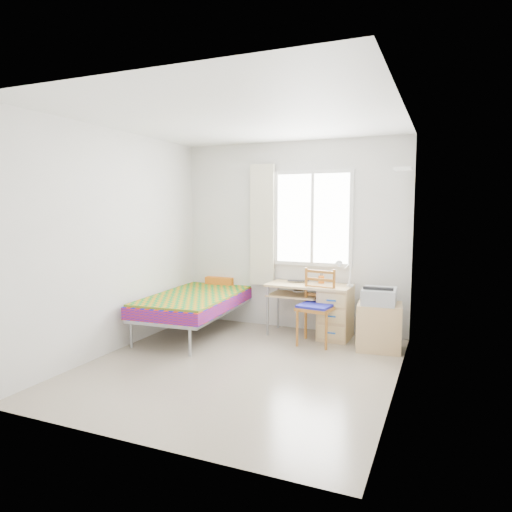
{
  "coord_description": "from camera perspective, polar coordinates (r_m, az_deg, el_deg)",
  "views": [
    {
      "loc": [
        2.0,
        -4.3,
        1.7
      ],
      "look_at": [
        -0.04,
        0.55,
        1.14
      ],
      "focal_mm": 32.0,
      "sensor_mm": 36.0,
      "label": 1
    }
  ],
  "objects": [
    {
      "name": "floor",
      "position": [
        5.04,
        -2.06,
        -13.63
      ],
      "size": [
        3.5,
        3.5,
        0.0
      ],
      "primitive_type": "plane",
      "color": "#BCAD93",
      "rests_on": "ground"
    },
    {
      "name": "ceiling",
      "position": [
        4.83,
        -2.18,
        16.84
      ],
      "size": [
        3.5,
        3.5,
        0.0
      ],
      "primitive_type": "plane",
      "rotation": [
        3.14,
        0.0,
        0.0
      ],
      "color": "white",
      "rests_on": "wall_back"
    },
    {
      "name": "wall_back",
      "position": [
        6.38,
        4.52,
        2.49
      ],
      "size": [
        3.2,
        0.0,
        3.2
      ],
      "primitive_type": "plane",
      "rotation": [
        1.57,
        0.0,
        0.0
      ],
      "color": "silver",
      "rests_on": "ground"
    },
    {
      "name": "wall_left",
      "position": [
        5.62,
        -17.08,
        1.75
      ],
      "size": [
        0.0,
        3.5,
        3.5
      ],
      "primitive_type": "plane",
      "rotation": [
        1.57,
        0.0,
        1.57
      ],
      "color": "silver",
      "rests_on": "ground"
    },
    {
      "name": "wall_right",
      "position": [
        4.34,
        17.43,
        0.52
      ],
      "size": [
        0.0,
        3.5,
        3.5
      ],
      "primitive_type": "plane",
      "rotation": [
        1.57,
        0.0,
        -1.57
      ],
      "color": "silver",
      "rests_on": "ground"
    },
    {
      "name": "window",
      "position": [
        6.26,
        7.09,
        4.68
      ],
      "size": [
        1.1,
        0.04,
        1.3
      ],
      "color": "white",
      "rests_on": "wall_back"
    },
    {
      "name": "curtain",
      "position": [
        6.46,
        0.79,
        3.88
      ],
      "size": [
        0.35,
        0.05,
        1.7
      ],
      "primitive_type": "cube",
      "color": "beige",
      "rests_on": "wall_back"
    },
    {
      "name": "floating_shelf",
      "position": [
        5.74,
        17.95,
        10.3
      ],
      "size": [
        0.2,
        0.32,
        0.03
      ],
      "primitive_type": "cube",
      "color": "white",
      "rests_on": "wall_right"
    },
    {
      "name": "bed",
      "position": [
        6.36,
        -6.63,
        -5.23
      ],
      "size": [
        1.13,
        2.22,
        0.94
      ],
      "rotation": [
        0.0,
        0.0,
        0.06
      ],
      "color": "gray",
      "rests_on": "floor"
    },
    {
      "name": "desk",
      "position": [
        6.05,
        9.26,
        -6.62
      ],
      "size": [
        1.11,
        0.53,
        0.69
      ],
      "rotation": [
        0.0,
        0.0,
        -0.03
      ],
      "color": "tan",
      "rests_on": "floor"
    },
    {
      "name": "chair",
      "position": [
        5.77,
        7.69,
        -5.71
      ],
      "size": [
        0.45,
        0.45,
        0.94
      ],
      "rotation": [
        0.0,
        0.0,
        -0.14
      ],
      "color": "#9B611E",
      "rests_on": "floor"
    },
    {
      "name": "cabinet",
      "position": [
        5.72,
        15.12,
        -8.51
      ],
      "size": [
        0.56,
        0.51,
        0.56
      ],
      "rotation": [
        0.0,
        0.0,
        0.1
      ],
      "color": "tan",
      "rests_on": "floor"
    },
    {
      "name": "printer",
      "position": [
        5.63,
        15.15,
        -4.81
      ],
      "size": [
        0.4,
        0.46,
        0.19
      ],
      "rotation": [
        0.0,
        0.0,
        0.04
      ],
      "color": "#9E9FA5",
      "rests_on": "cabinet"
    },
    {
      "name": "laptop",
      "position": [
        6.19,
        5.32,
        -3.22
      ],
      "size": [
        0.33,
        0.27,
        0.02
      ],
      "primitive_type": "imported",
      "rotation": [
        0.0,
        0.0,
        0.31
      ],
      "color": "black",
      "rests_on": "desk"
    },
    {
      "name": "pen_cup",
      "position": [
        6.17,
        8.16,
        -2.93
      ],
      "size": [
        0.1,
        0.1,
        0.1
      ],
      "primitive_type": "cylinder",
      "rotation": [
        0.0,
        0.0,
        -0.27
      ],
      "color": "orange",
      "rests_on": "desk"
    },
    {
      "name": "task_lamp",
      "position": [
        5.84,
        10.91,
        -1.81
      ],
      "size": [
        0.21,
        0.3,
        0.35
      ],
      "rotation": [
        0.0,
        0.0,
        0.07
      ],
      "color": "white",
      "rests_on": "desk"
    },
    {
      "name": "book",
      "position": [
        6.15,
        4.71,
        -4.31
      ],
      "size": [
        0.19,
        0.22,
        0.01
      ],
      "primitive_type": "imported",
      "rotation": [
        0.0,
        0.0,
        0.27
      ],
      "color": "gray",
      "rests_on": "desk"
    }
  ]
}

